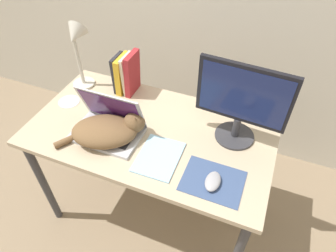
{
  "coord_description": "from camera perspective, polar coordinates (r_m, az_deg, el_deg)",
  "views": [
    {
      "loc": [
        0.49,
        -0.63,
        1.84
      ],
      "look_at": [
        0.11,
        0.31,
        0.85
      ],
      "focal_mm": 32.0,
      "sensor_mm": 36.0,
      "label": 1
    }
  ],
  "objects": [
    {
      "name": "desk",
      "position": [
        1.6,
        -3.27,
        -2.91
      ],
      "size": [
        1.25,
        0.69,
        0.75
      ],
      "color": "tan",
      "rests_on": "ground_plane"
    },
    {
      "name": "laptop",
      "position": [
        1.53,
        -11.3,
        0.03
      ],
      "size": [
        0.34,
        0.23,
        0.23
      ],
      "color": "#B7B7BC",
      "rests_on": "desk"
    },
    {
      "name": "cat",
      "position": [
        1.49,
        -11.29,
        -0.77
      ],
      "size": [
        0.4,
        0.33,
        0.14
      ],
      "color": "brown",
      "rests_on": "desk"
    },
    {
      "name": "external_monitor",
      "position": [
        1.39,
        13.88,
        4.51
      ],
      "size": [
        0.43,
        0.2,
        0.42
      ],
      "color": "#333338",
      "rests_on": "desk"
    },
    {
      "name": "mousepad",
      "position": [
        1.35,
        8.53,
        -10.29
      ],
      "size": [
        0.27,
        0.21,
        0.0
      ],
      "color": "#384C75",
      "rests_on": "desk"
    },
    {
      "name": "computer_mouse",
      "position": [
        1.32,
        8.53,
        -10.39
      ],
      "size": [
        0.07,
        0.11,
        0.03
      ],
      "color": "#99999E",
      "rests_on": "mousepad"
    },
    {
      "name": "book_row",
      "position": [
        1.74,
        -7.98,
        9.84
      ],
      "size": [
        0.12,
        0.14,
        0.25
      ],
      "color": "#232328",
      "rests_on": "desk"
    },
    {
      "name": "desk_lamp",
      "position": [
        1.72,
        -16.97,
        14.38
      ],
      "size": [
        0.17,
        0.17,
        0.42
      ],
      "color": "beige",
      "rests_on": "desk"
    },
    {
      "name": "notepad",
      "position": [
        1.41,
        -1.76,
        -5.91
      ],
      "size": [
        0.2,
        0.25,
        0.01
      ],
      "color": "#99C6E0",
      "rests_on": "desk"
    },
    {
      "name": "cd_disc",
      "position": [
        1.8,
        -18.34,
        4.45
      ],
      "size": [
        0.12,
        0.12,
        0.0
      ],
      "color": "silver",
      "rests_on": "desk"
    }
  ]
}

